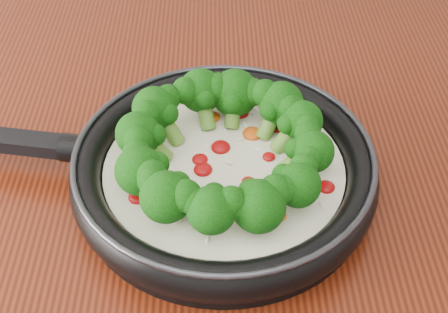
{
  "coord_description": "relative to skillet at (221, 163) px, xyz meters",
  "views": [
    {
      "loc": [
        0.09,
        0.55,
        1.41
      ],
      "look_at": [
        0.1,
        1.04,
        0.95
      ],
      "focal_mm": 48.86,
      "sensor_mm": 36.0,
      "label": 1
    }
  ],
  "objects": [
    {
      "name": "skillet",
      "position": [
        0.0,
        0.0,
        0.0
      ],
      "size": [
        0.56,
        0.4,
        0.1
      ],
      "color": "black",
      "rests_on": "counter"
    }
  ]
}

